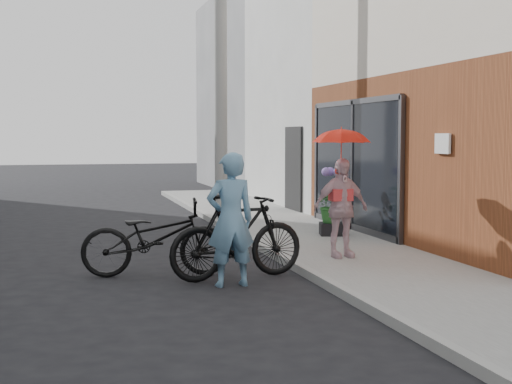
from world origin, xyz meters
name	(u,v)px	position (x,y,z in m)	size (l,w,h in m)	color
ground	(239,279)	(0.00, 0.00, 0.00)	(80.00, 80.00, 0.00)	black
sidewalk	(330,246)	(2.10, 2.00, 0.06)	(2.20, 24.00, 0.12)	gray
curb	(265,249)	(0.94, 2.00, 0.06)	(0.12, 24.00, 0.12)	#9E9E99
plaster_building	(410,79)	(7.20, 9.00, 3.50)	(8.00, 6.00, 7.00)	silver
east_building_far	(321,94)	(7.20, 16.00, 3.50)	(8.00, 8.00, 7.00)	slate
utility_pole	(221,63)	(1.10, 6.00, 3.50)	(0.28, 0.28, 7.00)	#9E9E99
officer	(230,220)	(-0.22, -0.41, 0.86)	(0.63, 0.41, 1.73)	#6796B7
bike_left	(156,238)	(-1.06, 0.50, 0.53)	(0.71, 2.03, 1.07)	black
bike_right	(237,236)	(-0.02, 0.01, 0.58)	(0.54, 1.93, 1.16)	black
kimono_woman	(341,208)	(1.71, 0.61, 0.86)	(0.87, 0.36, 1.48)	beige
parasol	(341,134)	(1.71, 0.61, 1.96)	(0.81, 0.81, 0.72)	red
planter	(332,229)	(2.46, 2.86, 0.23)	(0.42, 0.42, 0.22)	black
potted_plant	(332,205)	(2.46, 2.86, 0.68)	(0.60, 0.52, 0.67)	#2B6B2A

